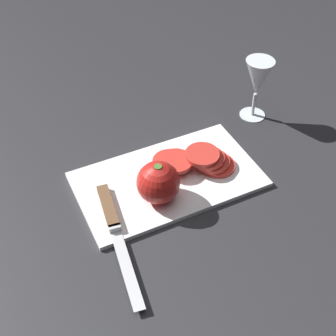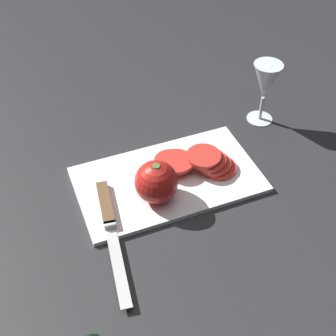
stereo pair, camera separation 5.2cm
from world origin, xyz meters
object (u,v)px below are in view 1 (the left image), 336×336
(whole_tomato, at_px, (158,182))
(knife, at_px, (111,217))
(wine_glass, at_px, (258,80))
(tomato_slice_stack_near, at_px, (210,160))
(tomato_slice_stack_far, at_px, (173,162))

(whole_tomato, xyz_separation_m, knife, (-0.11, -0.01, -0.04))
(wine_glass, bearing_deg, tomato_slice_stack_near, -147.33)
(wine_glass, relative_size, tomato_slice_stack_far, 1.59)
(wine_glass, bearing_deg, knife, -158.64)
(tomato_slice_stack_near, bearing_deg, knife, -168.94)
(whole_tomato, height_order, tomato_slice_stack_near, whole_tomato)
(whole_tomato, distance_m, knife, 0.12)
(knife, distance_m, tomato_slice_stack_far, 0.20)
(knife, height_order, tomato_slice_stack_far, tomato_slice_stack_far)
(wine_glass, height_order, tomato_slice_stack_far, wine_glass)
(tomato_slice_stack_far, bearing_deg, whole_tomato, -133.30)
(tomato_slice_stack_near, xyz_separation_m, tomato_slice_stack_far, (-0.08, 0.04, -0.00))
(wine_glass, height_order, knife, wine_glass)
(wine_glass, relative_size, tomato_slice_stack_near, 1.48)
(whole_tomato, distance_m, tomato_slice_stack_near, 0.15)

